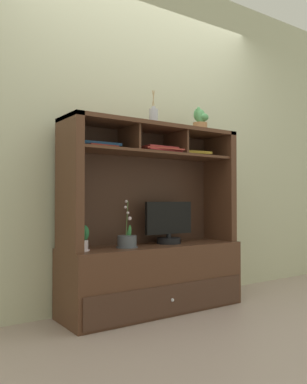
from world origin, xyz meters
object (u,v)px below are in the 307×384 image
object	(u,v)px
magazine_stack_centre	(97,146)
tv_monitor	(168,225)
potted_succulent	(200,120)
magazine_stack_right	(193,154)
potted_fern	(79,238)
magazine_stack_left	(159,150)
media_console	(153,254)
diffuser_bottle	(153,117)
potted_orchid	(127,241)

from	to	relation	value
magazine_stack_centre	tv_monitor	bearing A→B (deg)	-3.71
potted_succulent	magazine_stack_right	bearing A→B (deg)	145.03
potted_fern	magazine_stack_left	world-z (taller)	magazine_stack_left
potted_fern	magazine_stack_left	distance (m)	0.92
media_console	tv_monitor	size ratio (longest dim) A/B	3.35
magazine_stack_left	magazine_stack_centre	xyz separation A→B (m)	(-0.49, 0.07, 0.00)
media_console	diffuser_bottle	size ratio (longest dim) A/B	5.23
tv_monitor	magazine_stack_right	xyz separation A→B (m)	(0.27, 0.02, 0.58)
magazine_stack_left	magazine_stack_centre	world-z (taller)	magazine_stack_left
tv_monitor	potted_succulent	xyz separation A→B (m)	(0.32, -0.01, 0.86)
potted_succulent	tv_monitor	bearing A→B (deg)	177.75
tv_monitor	media_console	bearing A→B (deg)	178.32
media_console	potted_succulent	xyz separation A→B (m)	(0.47, -0.02, 1.08)
media_console	potted_fern	size ratio (longest dim) A/B	7.26
potted_succulent	potted_orchid	bearing A→B (deg)	-177.27
media_console	magazine_stack_left	world-z (taller)	media_console
potted_fern	magazine_stack_right	xyz separation A→B (m)	(1.04, 0.06, 0.64)
potted_fern	magazine_stack_centre	xyz separation A→B (m)	(0.16, 0.07, 0.64)
media_console	magazine_stack_centre	bearing A→B (deg)	175.64
potted_orchid	potted_fern	distance (m)	0.37
potted_fern	potted_orchid	bearing A→B (deg)	-2.66
magazine_stack_right	diffuser_bottle	bearing A→B (deg)	-176.57
magazine_stack_centre	magazine_stack_right	world-z (taller)	magazine_stack_centre
potted_orchid	magazine_stack_right	bearing A→B (deg)	6.07
potted_fern	magazine_stack_centre	world-z (taller)	magazine_stack_centre
media_console	potted_orchid	size ratio (longest dim) A/B	4.19
media_console	potted_orchid	world-z (taller)	media_console
media_console	potted_orchid	bearing A→B (deg)	-168.80
media_console	magazine_stack_left	distance (m)	0.80
potted_orchid	potted_succulent	xyz separation A→B (m)	(0.73, 0.03, 0.96)
potted_orchid	magazine_stack_left	distance (m)	0.74
media_console	magazine_stack_centre	xyz separation A→B (m)	(-0.46, 0.04, 0.80)
magazine_stack_centre	diffuser_bottle	bearing A→B (deg)	-4.93
potted_fern	diffuser_bottle	xyz separation A→B (m)	(0.62, 0.03, 0.89)
tv_monitor	magazine_stack_centre	xyz separation A→B (m)	(-0.61, 0.04, 0.58)
tv_monitor	diffuser_bottle	bearing A→B (deg)	-179.88
potted_orchid	diffuser_bottle	distance (m)	0.97
magazine_stack_left	magazine_stack_centre	distance (m)	0.50
magazine_stack_left	potted_succulent	bearing A→B (deg)	2.88
diffuser_bottle	potted_succulent	distance (m)	0.47
media_console	potted_succulent	world-z (taller)	potted_succulent
potted_fern	diffuser_bottle	distance (m)	1.09
potted_orchid	potted_fern	size ratio (longest dim) A/B	1.73
media_console	diffuser_bottle	bearing A→B (deg)	-90.00
magazine_stack_centre	media_console	bearing A→B (deg)	-4.36
tv_monitor	diffuser_bottle	distance (m)	0.85
magazine_stack_centre	diffuser_bottle	size ratio (longest dim) A/B	1.16
magazine_stack_right	potted_succulent	world-z (taller)	potted_succulent
tv_monitor	magazine_stack_centre	size ratio (longest dim) A/B	1.35
magazine_stack_left	magazine_stack_centre	size ratio (longest dim) A/B	1.07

